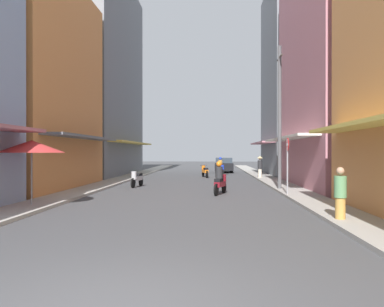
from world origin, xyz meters
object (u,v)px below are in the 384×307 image
Objects in this scene: motorbike_blue at (221,167)px; street_sign_no_entry at (287,159)px; motorbike_orange at (205,171)px; pedestrian_far at (260,166)px; pedestrian_foreground at (340,195)px; motorbike_silver at (137,178)px; parked_car at (224,165)px; vendor_umbrella at (32,146)px; motorbike_maroon at (220,180)px; utility_pole at (280,117)px.

street_sign_no_entry reaches higher than motorbike_blue.
pedestrian_far is at bearing -18.33° from motorbike_orange.
street_sign_no_entry is (-0.22, 6.19, 0.93)m from pedestrian_foreground.
street_sign_no_entry reaches higher than pedestrian_far.
motorbike_blue is 4.77m from pedestrian_far.
motorbike_orange is at bearing 107.85° from street_sign_no_entry.
pedestrian_far reaches higher than motorbike_silver.
pedestrian_far reaches higher than pedestrian_foreground.
pedestrian_far is (7.89, 6.91, 0.46)m from motorbike_silver.
motorbike_silver is (-3.73, -8.29, 0.00)m from motorbike_orange.
pedestrian_foreground is (4.20, -18.52, 0.29)m from motorbike_orange.
motorbike_silver is 0.44× the size of parked_car.
motorbike_blue is 20.07m from vendor_umbrella.
street_sign_no_entry reaches higher than vendor_umbrella.
motorbike_maroon is at bearing 33.06° from vendor_umbrella.
pedestrian_foreground is at bearing -52.24° from motorbike_silver.
motorbike_orange and motorbike_silver have the same top height.
motorbike_maroon is 5.81m from motorbike_silver.
motorbike_blue is 0.43× the size of parked_car.
vendor_umbrella reaches higher than motorbike_blue.
utility_pole reaches higher than pedestrian_far.
vendor_umbrella is (-7.66, -23.60, 1.47)m from parked_car.
pedestrian_far is at bearing -53.54° from motorbike_blue.
vendor_umbrella is at bearing -147.56° from utility_pole.
motorbike_orange is 0.43× the size of parked_car.
parked_car is at bearing 96.45° from street_sign_no_entry.
motorbike_silver is at bearing 74.51° from vendor_umbrella.
motorbike_blue reaches higher than motorbike_orange.
street_sign_no_entry is at bearing -27.73° from motorbike_silver.
parked_car is (5.47, 15.69, 0.24)m from motorbike_silver.
motorbike_blue is 21.17m from pedestrian_foreground.
motorbike_silver is 0.74× the size of vendor_umbrella.
parked_car is at bearing 72.01° from vendor_umbrella.
motorbike_silver is at bearing -115.21° from motorbike_blue.
utility_pole is at bearing -90.59° from pedestrian_far.
pedestrian_far is 0.23× the size of utility_pole.
motorbike_silver is (-5.06, -10.74, -0.20)m from motorbike_blue.
pedestrian_foreground reaches higher than motorbike_maroon.
pedestrian_foreground is at bearing -87.92° from street_sign_no_entry.
utility_pole is (9.99, 6.35, 1.62)m from vendor_umbrella.
motorbike_orange is at bearing 102.77° from pedestrian_foreground.
motorbike_blue is 12.99m from utility_pole.
motorbike_blue is 1.01× the size of motorbike_orange.
motorbike_maroon is (-0.37, -14.18, 0.00)m from motorbike_blue.
motorbike_silver is 0.24× the size of utility_pole.
pedestrian_far is (4.16, -1.38, 0.46)m from motorbike_orange.
street_sign_no_entry is (7.70, -4.05, 1.21)m from motorbike_silver.
pedestrian_far is 8.94m from utility_pole.
motorbike_maroon reaches higher than parked_car.
utility_pole reaches higher than motorbike_orange.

